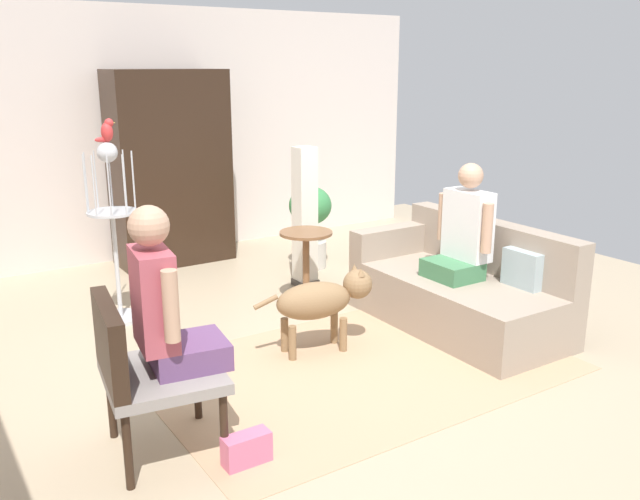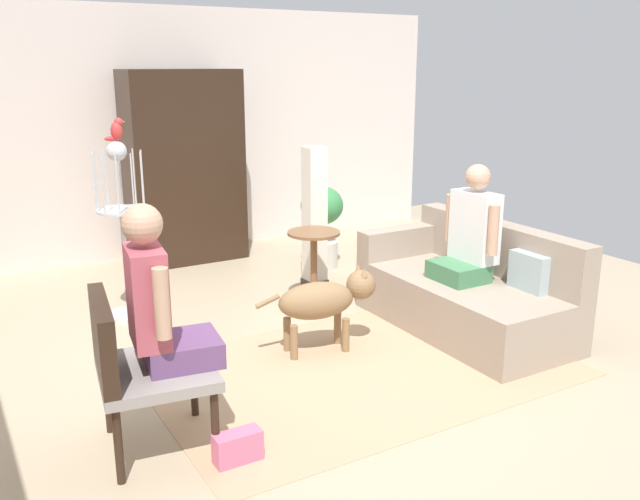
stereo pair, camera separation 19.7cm
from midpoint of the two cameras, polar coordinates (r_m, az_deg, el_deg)
The scene contains 15 objects.
ground_plane at distance 4.96m, azimuth 2.73°, elevation -8.80°, with size 7.90×7.90×0.00m, color tan.
back_wall at distance 7.59m, azimuth -11.26°, elevation 9.68°, with size 6.42×0.12×2.62m, color silver.
area_rug at distance 4.75m, azimuth 4.58°, elevation -9.95°, with size 2.80×1.85×0.01m, color tan.
couch at distance 5.51m, azimuth 13.27°, elevation -3.42°, with size 0.88×1.77×0.83m.
armchair at distance 3.70m, azimuth -13.98°, elevation -9.03°, with size 0.67×0.71×0.88m.
person_on_couch at distance 5.33m, azimuth 13.61°, elevation 1.34°, with size 0.41×0.56×0.89m.
person_on_armchair at distance 3.60m, azimuth -12.01°, elevation -4.37°, with size 0.50×0.50×0.89m.
round_end_table at distance 5.86m, azimuth 0.44°, elevation -0.88°, with size 0.46×0.46×0.65m.
dog at distance 4.89m, azimuth 1.58°, elevation -4.20°, with size 0.90×0.37×0.61m.
bird_cage_stand at distance 5.66m, azimuth -15.36°, elevation 1.78°, with size 0.40×0.40×1.46m.
parrot at distance 5.53m, azimuth -15.82°, elevation 9.72°, with size 0.17×0.10×0.18m.
potted_plant at distance 6.89m, azimuth 0.98°, elevation 2.57°, with size 0.43×0.43×0.85m.
column_lamp at distance 6.27m, azimuth 0.43°, elevation 2.68°, with size 0.20×0.20×1.31m.
armoire_cabinet at distance 7.22m, azimuth -10.64°, elevation 6.88°, with size 1.17×0.56×1.99m, color black.
handbag at distance 3.72m, azimuth -5.40°, elevation -16.26°, with size 0.26×0.11×0.17m, color #D8668C.
Camera 2 is at (-2.40, -3.83, 2.04)m, focal length 37.90 mm.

